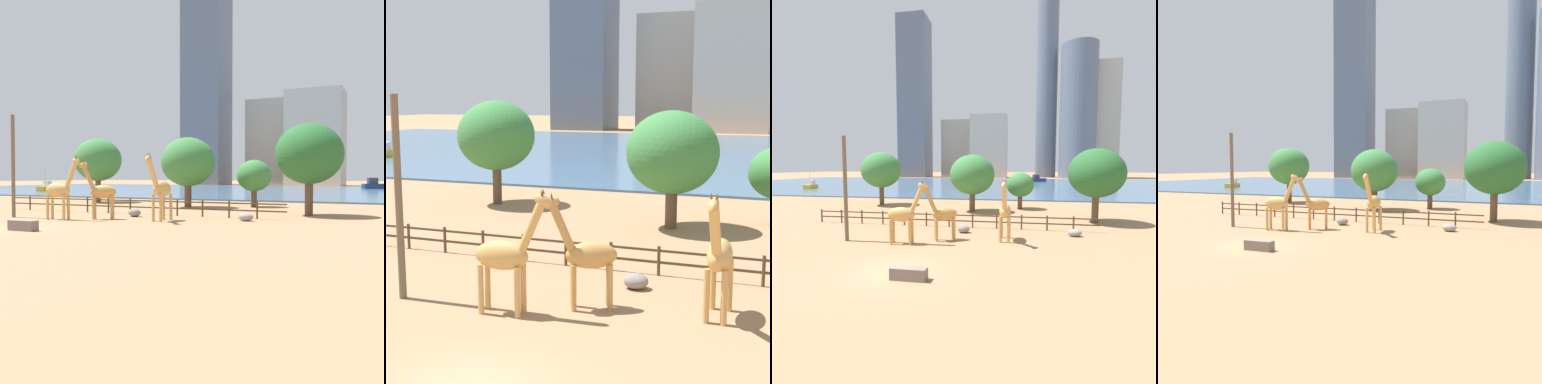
# 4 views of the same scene
# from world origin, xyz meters

# --- Properties ---
(ground_plane) EXTENTS (400.00, 400.00, 0.00)m
(ground_plane) POSITION_xyz_m (0.00, 80.00, 0.00)
(ground_plane) COLOR #9E7551
(harbor_water) EXTENTS (180.00, 86.00, 0.20)m
(harbor_water) POSITION_xyz_m (0.00, 77.00, 0.10)
(harbor_water) COLOR #476B8C
(harbor_water) RESTS_ON ground
(giraffe_tall) EXTENTS (2.97, 0.94, 4.55)m
(giraffe_tall) POSITION_xyz_m (-1.77, 5.52, 2.13)
(giraffe_tall) COLOR tan
(giraffe_tall) RESTS_ON ground
(giraffe_companion) EXTENTS (2.69, 1.62, 4.28)m
(giraffe_companion) POSITION_xyz_m (0.71, 7.05, 2.00)
(giraffe_companion) COLOR #C18C47
(giraffe_companion) RESTS_ON ground
(giraffe_young) EXTENTS (0.85, 3.30, 4.67)m
(giraffe_young) POSITION_xyz_m (5.26, 7.70, 2.23)
(giraffe_young) COLOR tan
(giraffe_young) RESTS_ON ground
(utility_pole) EXTENTS (0.28, 0.28, 7.74)m
(utility_pole) POSITION_xyz_m (-6.27, 5.57, 3.87)
(utility_pole) COLOR brown
(utility_pole) RESTS_ON ground
(boulder_near_fence) EXTENTS (1.01, 0.84, 0.63)m
(boulder_near_fence) POSITION_xyz_m (1.76, 9.88, 0.32)
(boulder_near_fence) COLOR gray
(boulder_near_fence) RESTS_ON ground
(boulder_by_pole) EXTENTS (1.08, 0.77, 0.58)m
(boulder_by_pole) POSITION_xyz_m (10.64, 10.14, 0.29)
(boulder_by_pole) COLOR gray
(boulder_by_pole) RESTS_ON ground
(feeding_trough) EXTENTS (1.80, 0.60, 0.60)m
(feeding_trough) POSITION_xyz_m (1.04, -0.87, 0.30)
(feeding_trough) COLOR #72665B
(feeding_trough) RESTS_ON ground
(enclosure_fence) EXTENTS (26.12, 0.14, 1.30)m
(enclosure_fence) POSITION_xyz_m (-0.45, 12.00, 0.76)
(enclosure_fence) COLOR #4C3826
(enclosure_fence) RESTS_ON ground
(tree_left_large) EXTENTS (5.60, 5.60, 7.55)m
(tree_left_large) POSITION_xyz_m (-13.12, 25.47, 5.00)
(tree_left_large) COLOR brown
(tree_left_large) RESTS_ON ground
(tree_center_broad) EXTENTS (5.41, 5.41, 6.96)m
(tree_center_broad) POSITION_xyz_m (0.62, 21.66, 4.50)
(tree_center_broad) COLOR brown
(tree_center_broad) RESTS_ON ground
(tree_right_tall) EXTENTS (3.52, 3.52, 4.74)m
(tree_right_tall) POSITION_xyz_m (6.38, 25.07, 3.12)
(tree_right_tall) COLOR brown
(tree_right_tall) RESTS_ON ground
(tree_left_small) EXTENTS (5.32, 5.32, 7.27)m
(tree_left_small) POSITION_xyz_m (13.63, 16.61, 4.85)
(tree_left_small) COLOR brown
(tree_left_small) RESTS_ON ground
(boat_ferry) EXTENTS (5.97, 4.51, 2.50)m
(boat_ferry) POSITION_xyz_m (12.46, 94.23, 1.05)
(boat_ferry) COLOR navy
(boat_ferry) RESTS_ON harbor_water
(boat_sailboat) EXTENTS (2.49, 4.68, 4.00)m
(boat_sailboat) POSITION_xyz_m (-44.02, 50.75, 0.87)
(boat_sailboat) COLOR gold
(boat_sailboat) RESTS_ON harbor_water
(skyline_tower_needle) EXTENTS (14.61, 13.63, 80.96)m
(skyline_tower_needle) POSITION_xyz_m (-47.96, 137.58, 40.48)
(skyline_tower_needle) COLOR slate
(skyline_tower_needle) RESTS_ON ground
(skyline_tower_glass) EXTENTS (17.60, 13.27, 30.44)m
(skyline_tower_glass) POSITION_xyz_m (-8.84, 135.52, 15.22)
(skyline_tower_glass) COLOR #B7B2A8
(skyline_tower_glass) RESTS_ON ground
(skyline_block_left) EXTENTS (10.36, 10.36, 92.26)m
(skyline_block_left) POSITION_xyz_m (19.13, 145.89, 46.13)
(skyline_block_left) COLOR slate
(skyline_block_left) RESTS_ON ground
(skyline_tower_short) EXTENTS (17.03, 12.34, 30.95)m
(skyline_tower_short) POSITION_xyz_m (-27.98, 152.58, 15.48)
(skyline_tower_short) COLOR #B7B2A8
(skyline_tower_short) RESTS_ON ground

